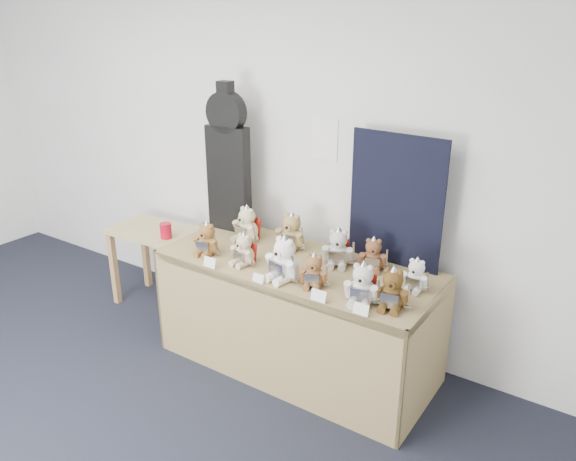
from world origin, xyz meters
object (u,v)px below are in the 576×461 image
Objects in this scene: side_table at (160,244)px; teddy_back_centre_left at (291,233)px; teddy_front_far_right at (362,285)px; teddy_back_right at (373,255)px; teddy_front_left at (244,250)px; red_cup at (166,231)px; teddy_front_centre at (284,260)px; teddy_back_end at (416,276)px; display_table at (291,290)px; teddy_back_centre_right at (338,249)px; guitar_case at (228,160)px; teddy_front_far_left at (207,240)px; teddy_front_end at (392,291)px; teddy_front_right at (314,272)px; teddy_back_left at (247,225)px.

teddy_back_centre_left reaches higher than side_table.
teddy_front_far_right is 1.15× the size of teddy_back_right.
red_cup is at bearing 173.99° from teddy_front_left.
teddy_front_centre reaches higher than teddy_back_end.
teddy_back_end is at bearing 10.82° from display_table.
teddy_back_end is (0.81, 0.16, 0.26)m from display_table.
teddy_front_far_right is 0.54m from teddy_back_centre_right.
red_cup is 0.39× the size of teddy_front_centre.
teddy_front_left is at bearing -18.69° from side_table.
teddy_back_centre_left reaches higher than teddy_back_centre_right.
teddy_front_centre is at bearing -33.92° from guitar_case.
teddy_front_left reaches higher than display_table.
teddy_back_centre_left is (0.62, -0.07, -0.43)m from guitar_case.
guitar_case is at bearing 8.81° from side_table.
teddy_front_end is (1.40, 0.01, 0.01)m from teddy_front_far_left.
display_table is at bearing 131.60° from teddy_front_right.
guitar_case is at bearing 170.37° from teddy_back_centre_left.
teddy_front_centre is (0.67, -0.03, 0.02)m from teddy_front_far_left.
teddy_front_centre is (1.52, -0.36, 0.37)m from side_table.
teddy_back_left is at bearing -28.05° from guitar_case.
teddy_front_right is (0.56, -0.02, -0.00)m from teddy_front_left.
teddy_front_end is (1.57, -0.46, -0.44)m from guitar_case.
teddy_back_centre_left is at bearing 117.46° from teddy_front_right.
guitar_case is at bearing 155.52° from teddy_back_right.
teddy_front_centre is 0.82m from teddy_back_end.
teddy_back_right is at bearing 5.95° from red_cup.
side_table is at bearing -171.15° from guitar_case.
teddy_front_left is 1.03× the size of teddy_front_right.
guitar_case is 3.91× the size of teddy_back_centre_right.
display_table is 6.82× the size of teddy_front_far_right.
teddy_front_far_left reaches higher than teddy_back_end.
red_cup reaches higher than display_table.
teddy_back_right is at bearing -5.73° from guitar_case.
teddy_front_far_right reaches higher than teddy_front_left.
teddy_back_end is (1.60, -0.17, -0.46)m from guitar_case.
teddy_front_centre is at bearing -157.92° from teddy_back_end.
teddy_front_left reaches higher than teddy_back_end.
teddy_back_centre_right is 0.58m from teddy_back_end.
teddy_front_end is at bearing -19.77° from guitar_case.
side_table is 1.04m from guitar_case.
teddy_back_right is at bearing 96.85° from teddy_front_far_right.
teddy_front_centre reaches higher than display_table.
teddy_front_far_right is (1.23, -0.03, 0.01)m from teddy_front_far_left.
guitar_case is 4.57× the size of teddy_back_right.
teddy_front_end reaches higher than red_cup.
teddy_front_far_left is 0.37m from teddy_back_left.
teddy_front_right is (1.06, -0.48, -0.46)m from guitar_case.
teddy_front_right is at bearing -14.96° from teddy_back_left.
side_table is at bearing 160.32° from teddy_front_end.
teddy_front_end is 0.94× the size of teddy_back_left.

